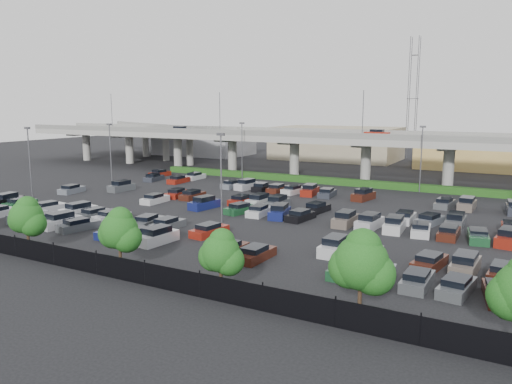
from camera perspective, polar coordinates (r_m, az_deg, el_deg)
ground at (r=64.58m, az=-0.10°, el=-2.06°), size 280.00×280.00×0.00m
overpass at (r=92.77m, az=9.43°, el=5.80°), size 150.00×13.00×15.80m
on_ramp at (r=128.63m, az=-11.32°, el=6.79°), size 50.93×30.13×8.80m
hedge at (r=86.88m, az=7.89°, el=1.31°), size 66.00×1.60×1.10m
fence at (r=42.85m, az=-18.72°, el=-7.55°), size 70.00×0.10×2.00m
tree_row at (r=42.60m, az=-16.77°, el=-3.90°), size 65.07×3.66×5.94m
parked_cars at (r=60.38m, az=-0.86°, el=-2.31°), size 63.01×41.62×1.67m
light_poles at (r=67.36m, az=-2.36°, el=3.80°), size 66.90×48.38×10.30m
distant_buildings at (r=118.93m, az=19.97°, el=4.65°), size 138.00×24.00×9.00m
comm_tower at (r=132.04m, az=17.48°, el=10.41°), size 2.40×2.40×30.00m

